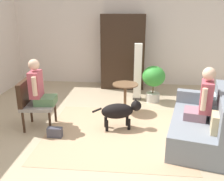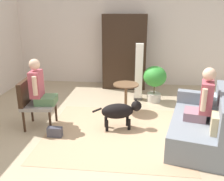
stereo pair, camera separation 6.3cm
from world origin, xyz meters
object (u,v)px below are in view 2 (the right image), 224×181
object	(u,v)px
column_lamp	(139,73)
armoire_cabinet	(124,52)
armchair	(33,100)
couch	(203,124)
round_end_table	(126,94)
person_on_armchair	(39,86)
person_on_couch	(203,99)
dog	(120,111)
handbag	(55,132)
potted_plant	(155,79)

from	to	relation	value
column_lamp	armoire_cabinet	world-z (taller)	armoire_cabinet
armchair	couch	bearing A→B (deg)	-4.53
couch	round_end_table	xyz separation A→B (m)	(-1.34, 1.14, 0.09)
couch	armchair	world-z (taller)	armchair
couch	person_on_armchair	bearing A→B (deg)	174.96
armchair	person_on_couch	distance (m)	2.98
couch	column_lamp	xyz separation A→B (m)	(-1.08, 1.96, 0.36)
dog	round_end_table	bearing A→B (deg)	85.63
armoire_cabinet	dog	bearing A→B (deg)	-87.95
armchair	armoire_cabinet	world-z (taller)	armoire_cabinet
round_end_table	armoire_cabinet	xyz separation A→B (m)	(-0.16, 1.83, 0.60)
couch	person_on_couch	world-z (taller)	person_on_couch
round_end_table	armoire_cabinet	distance (m)	1.93
person_on_couch	person_on_armchair	size ratio (longest dim) A/B	1.04
round_end_table	handbag	distance (m)	1.74
armoire_cabinet	column_lamp	bearing A→B (deg)	-67.70
person_on_couch	round_end_table	xyz separation A→B (m)	(-1.29, 1.17, -0.36)
person_on_couch	dog	bearing A→B (deg)	165.23
column_lamp	potted_plant	bearing A→B (deg)	-15.17
person_on_armchair	potted_plant	xyz separation A→B (m)	(2.16, 1.60, -0.25)
column_lamp	handbag	distance (m)	2.58
round_end_table	handbag	xyz separation A→B (m)	(-1.16, -1.26, -0.32)
couch	handbag	world-z (taller)	couch
column_lamp	handbag	bearing A→B (deg)	-124.37
person_on_armchair	armoire_cabinet	bearing A→B (deg)	63.35
dog	handbag	distance (m)	1.21
armchair	handbag	size ratio (longest dim) A/B	3.50
round_end_table	column_lamp	bearing A→B (deg)	72.37
round_end_table	potted_plant	xyz separation A→B (m)	(0.64, 0.71, 0.15)
round_end_table	column_lamp	world-z (taller)	column_lamp
person_on_armchair	handbag	xyz separation A→B (m)	(0.36, -0.36, -0.71)
person_on_couch	round_end_table	bearing A→B (deg)	137.85
person_on_armchair	round_end_table	world-z (taller)	person_on_armchair
column_lamp	armoire_cabinet	size ratio (longest dim) A/B	0.68
dog	column_lamp	bearing A→B (deg)	78.84
couch	handbag	xyz separation A→B (m)	(-2.50, -0.11, -0.22)
dog	column_lamp	world-z (taller)	column_lamp
dog	armchair	bearing A→B (deg)	-176.60
potted_plant	column_lamp	world-z (taller)	column_lamp
couch	potted_plant	world-z (taller)	couch
potted_plant	handbag	size ratio (longest dim) A/B	3.36
potted_plant	armoire_cabinet	distance (m)	1.44
couch	round_end_table	bearing A→B (deg)	139.43
person_on_armchair	dog	bearing A→B (deg)	3.17
round_end_table	potted_plant	size ratio (longest dim) A/B	0.73
armchair	round_end_table	world-z (taller)	armchair
potted_plant	handbag	distance (m)	2.71
round_end_table	handbag	size ratio (longest dim) A/B	2.44
column_lamp	couch	bearing A→B (deg)	-61.18
column_lamp	person_on_couch	bearing A→B (deg)	-62.52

